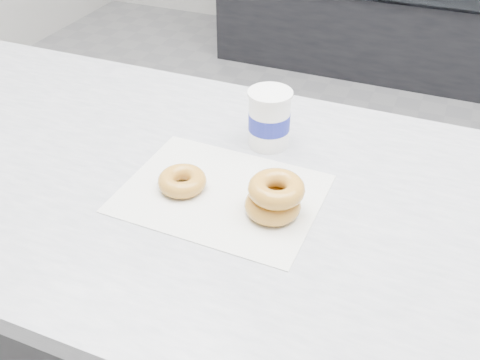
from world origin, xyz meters
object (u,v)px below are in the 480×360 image
object	(u,v)px
counter	(271,358)
donut_single	(182,181)
donut_stack	(274,197)
coffee_cup	(269,118)

from	to	relation	value
counter	donut_single	size ratio (longest dim) A/B	35.62
donut_single	donut_stack	size ratio (longest dim) A/B	0.69
donut_stack	coffee_cup	size ratio (longest dim) A/B	1.09
coffee_cup	donut_single	bearing A→B (deg)	-98.47
donut_single	coffee_cup	distance (m)	0.22
counter	coffee_cup	xyz separation A→B (m)	(-0.08, 0.16, 0.51)
donut_single	donut_stack	distance (m)	0.17
counter	donut_stack	size ratio (longest dim) A/B	24.47
donut_single	coffee_cup	world-z (taller)	coffee_cup
counter	donut_single	distance (m)	0.50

